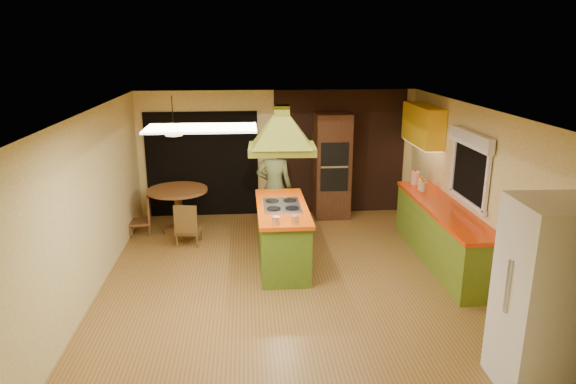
{
  "coord_description": "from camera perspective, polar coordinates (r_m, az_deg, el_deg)",
  "views": [
    {
      "loc": [
        -0.61,
        -6.8,
        3.38
      ],
      "look_at": [
        0.01,
        0.81,
        1.15
      ],
      "focal_mm": 32.0,
      "sensor_mm": 36.0,
      "label": 1
    }
  ],
  "objects": [
    {
      "name": "window_right",
      "position": [
        8.08,
        19.64,
        3.84
      ],
      "size": [
        0.12,
        1.35,
        1.06
      ],
      "color": "black",
      "rests_on": "room_walls"
    },
    {
      "name": "kitchen_island",
      "position": [
        8.07,
        -0.65,
        -4.75
      ],
      "size": [
        0.79,
        1.93,
        0.97
      ],
      "rotation": [
        0.0,
        0.0,
        0.01
      ],
      "color": "#52741D",
      "rests_on": "ground"
    },
    {
      "name": "chair_near",
      "position": [
        9.05,
        -10.97,
        -3.42
      ],
      "size": [
        0.47,
        0.47,
        0.75
      ],
      "primitive_type": null,
      "rotation": [
        0.0,
        0.0,
        2.99
      ],
      "color": "brown",
      "rests_on": "ground"
    },
    {
      "name": "range_hood",
      "position": [
        7.62,
        -0.7,
        7.75
      ],
      "size": [
        1.02,
        0.75,
        0.79
      ],
      "rotation": [
        0.0,
        0.0,
        -0.04
      ],
      "color": "olive",
      "rests_on": "ceiling_plane"
    },
    {
      "name": "dining_table",
      "position": [
        9.63,
        -12.11,
        -1.03
      ],
      "size": [
        1.09,
        1.09,
        0.81
      ],
      "rotation": [
        0.0,
        0.0,
        0.42
      ],
      "color": "brown",
      "rests_on": "ground"
    },
    {
      "name": "refrigerator",
      "position": [
        5.68,
        26.93,
        -10.52
      ],
      "size": [
        0.84,
        0.8,
        1.98
      ],
      "primitive_type": "cube",
      "rotation": [
        0.0,
        0.0,
        -0.03
      ],
      "color": "white",
      "rests_on": "ground"
    },
    {
      "name": "brick_panel",
      "position": [
        10.42,
        5.74,
        4.4
      ],
      "size": [
        2.64,
        0.03,
        2.5
      ],
      "primitive_type": "cube",
      "color": "#381E14",
      "rests_on": "ground"
    },
    {
      "name": "right_counter",
      "position": [
        8.52,
        16.75,
        -4.47
      ],
      "size": [
        0.62,
        3.05,
        0.92
      ],
      "color": "olive",
      "rests_on": "ground"
    },
    {
      "name": "nook_opening",
      "position": [
        10.34,
        -9.49,
        3.02
      ],
      "size": [
        2.2,
        0.03,
        2.1
      ],
      "primitive_type": "cube",
      "color": "black",
      "rests_on": "ground"
    },
    {
      "name": "ceiling_plane",
      "position": [
        6.88,
        0.46,
        8.93
      ],
      "size": [
        6.5,
        6.5,
        0.0
      ],
      "primitive_type": "plane",
      "rotation": [
        3.14,
        0.0,
        0.0
      ],
      "color": "silver",
      "rests_on": "room_walls"
    },
    {
      "name": "canister_large",
      "position": [
        9.51,
        13.95,
        1.52
      ],
      "size": [
        0.2,
        0.2,
        0.23
      ],
      "primitive_type": "cylinder",
      "rotation": [
        0.0,
        0.0,
        0.29
      ],
      "color": "#F4DDC4",
      "rests_on": "right_counter"
    },
    {
      "name": "man",
      "position": [
        9.18,
        -1.54,
        0.47
      ],
      "size": [
        0.7,
        0.51,
        1.76
      ],
      "primitive_type": "imported",
      "rotation": [
        0.0,
        0.0,
        2.99
      ],
      "color": "#4D562D",
      "rests_on": "ground"
    },
    {
      "name": "pendant_lamp",
      "position": [
        9.33,
        -12.59,
        6.76
      ],
      "size": [
        0.39,
        0.39,
        0.2
      ],
      "primitive_type": "cone",
      "rotation": [
        0.0,
        0.0,
        -0.35
      ],
      "color": "#FF9E3F",
      "rests_on": "ceiling_plane"
    },
    {
      "name": "fluor_panel",
      "position": [
        5.69,
        -9.62,
        7.0
      ],
      "size": [
        1.2,
        0.6,
        0.03
      ],
      "primitive_type": "cube",
      "color": "white",
      "rests_on": "ceiling_plane"
    },
    {
      "name": "wall_oven",
      "position": [
        10.16,
        4.9,
        2.89
      ],
      "size": [
        0.7,
        0.62,
        2.08
      ],
      "rotation": [
        0.0,
        0.0,
        0.03
      ],
      "color": "#4E2C19",
      "rests_on": "ground"
    },
    {
      "name": "room_walls",
      "position": [
        7.15,
        0.44,
        -1.06
      ],
      "size": [
        5.5,
        6.5,
        6.5
      ],
      "color": "beige",
      "rests_on": "ground"
    },
    {
      "name": "ground",
      "position": [
        7.62,
        0.42,
        -10.07
      ],
      "size": [
        6.5,
        6.5,
        0.0
      ],
      "primitive_type": "plane",
      "color": "olive",
      "rests_on": "ground"
    },
    {
      "name": "canister_small",
      "position": [
        9.13,
        14.78,
        0.61
      ],
      "size": [
        0.16,
        0.16,
        0.16
      ],
      "primitive_type": "cylinder",
      "rotation": [
        0.0,
        0.0,
        -0.4
      ],
      "color": "beige",
      "rests_on": "right_counter"
    },
    {
      "name": "upper_cabinets",
      "position": [
        9.65,
        14.76,
        7.22
      ],
      "size": [
        0.34,
        1.4,
        0.7
      ],
      "primitive_type": "cube",
      "color": "yellow",
      "rests_on": "room_walls"
    },
    {
      "name": "chair_left",
      "position": [
        9.72,
        -16.2,
        -2.48
      ],
      "size": [
        0.45,
        0.45,
        0.73
      ],
      "primitive_type": null,
      "rotation": [
        0.0,
        0.0,
        -1.44
      ],
      "color": "brown",
      "rests_on": "ground"
    },
    {
      "name": "canister_medium",
      "position": [
        9.19,
        14.64,
        0.81
      ],
      "size": [
        0.15,
        0.15,
        0.19
      ],
      "primitive_type": "cylinder",
      "rotation": [
        0.0,
        0.0,
        0.14
      ],
      "color": "#FCEFCB",
      "rests_on": "right_counter"
    }
  ]
}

